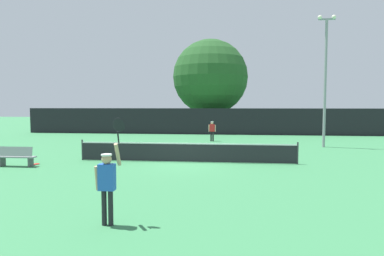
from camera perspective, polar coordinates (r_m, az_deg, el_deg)
The scene contains 11 objects.
ground_plane at distance 17.08m, azimuth -1.00°, elevation -5.74°, with size 120.00×120.00×0.00m, color #387F4C.
tennis_net at distance 17.00m, azimuth -1.00°, elevation -4.04°, with size 10.95×0.08×1.07m.
perimeter_fence at distance 32.94m, azimuth 2.63°, elevation 1.12°, with size 36.64×0.12×2.54m, color black.
player_serving at distance 8.32m, azimuth -14.03°, elevation -8.18°, with size 0.68×0.40×2.56m.
player_receiving at distance 26.70m, azimuth 3.40°, elevation -0.22°, with size 0.57×0.23×1.56m.
tennis_ball at distance 18.84m, azimuth -0.58°, elevation -4.73°, with size 0.07×0.07×0.07m, color #CCE033.
spare_racket at distance 18.03m, azimuth -24.77°, elevation -5.52°, with size 0.28×0.52×0.04m.
courtside_bench at distance 17.73m, azimuth -27.56°, elevation -4.26°, with size 1.80×0.44×0.95m.
light_pole at distance 24.69m, azimuth 21.53°, elevation 8.56°, with size 1.18×0.28×8.82m.
large_tree at distance 37.26m, azimuth 3.09°, elevation 8.54°, with size 8.11×8.11×9.94m.
parked_car_near at distance 42.24m, azimuth -8.29°, elevation 1.03°, with size 2.35×4.38×1.69m.
Camera 1 is at (2.18, -16.70, 2.86)m, focal length 31.70 mm.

